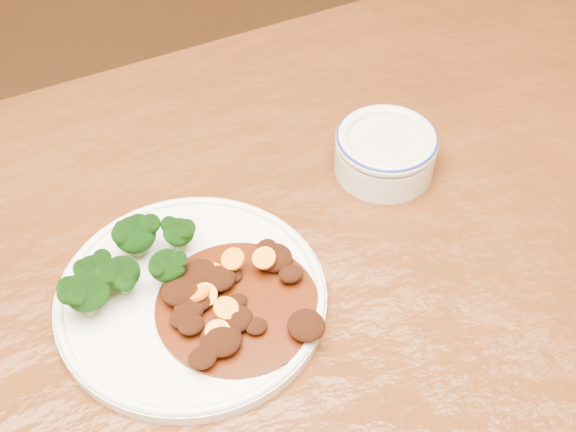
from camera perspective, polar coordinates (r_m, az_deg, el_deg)
name	(u,v)px	position (r m, az deg, el deg)	size (l,w,h in m)	color
dining_table	(219,405)	(0.80, -4.94, -13.24)	(1.54, 0.96, 0.75)	#54270E
dinner_plate	(191,297)	(0.76, -6.90, -5.77)	(0.26, 0.26, 0.02)	white
broccoli_florets	(123,266)	(0.76, -11.67, -3.48)	(0.13, 0.09, 0.04)	olive
mince_stew	(229,302)	(0.74, -4.23, -6.09)	(0.15, 0.15, 0.03)	#491607
dip_bowl	(386,150)	(0.87, 6.95, 4.67)	(0.11, 0.11, 0.05)	beige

